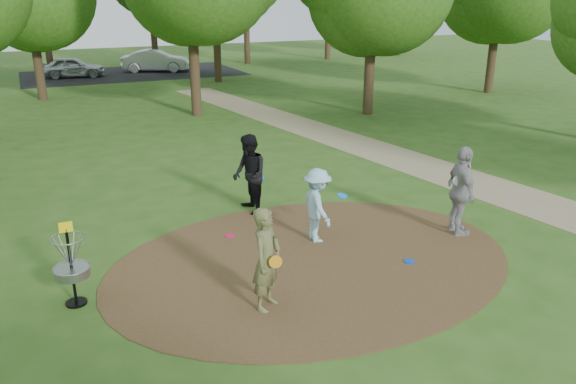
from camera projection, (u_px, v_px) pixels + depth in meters
name	position (u px, v px, depth m)	size (l,w,h in m)	color
ground	(313.00, 261.00, 11.33)	(100.00, 100.00, 0.00)	#2D5119
dirt_clearing	(313.00, 261.00, 11.33)	(8.40, 8.40, 0.02)	#47301C
footpath	(487.00, 187.00, 15.63)	(2.00, 40.00, 0.01)	#8C7A5B
parking_lot	(133.00, 73.00, 37.72)	(14.00, 8.00, 0.01)	black
player_observer_with_disc	(267.00, 259.00, 9.38)	(0.79, 0.77, 1.83)	brown
player_throwing_with_disc	(317.00, 206.00, 12.01)	(1.08, 1.09, 1.64)	#99C9E4
player_walking_with_disc	(249.00, 174.00, 13.56)	(0.77, 0.97, 1.95)	black
player_waiting_with_disc	(461.00, 192.00, 12.27)	(0.82, 1.28, 2.03)	#98979A
disc_ground_blue	(409.00, 261.00, 11.26)	(0.22, 0.22, 0.02)	blue
disc_ground_red	(230.00, 235.00, 12.46)	(0.22, 0.22, 0.02)	#DA154B
car_left	(73.00, 67.00, 35.71)	(1.54, 3.82, 1.30)	#B1B4B9
car_right	(156.00, 61.00, 38.24)	(1.55, 4.45, 1.47)	#B0B4B8
disc_golf_basket	(70.00, 258.00, 9.49)	(0.63, 0.63, 1.54)	black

